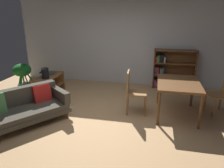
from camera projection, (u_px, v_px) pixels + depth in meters
The scene contains 11 objects.
ground_plane at pixel (102, 120), 4.66m from camera, with size 8.16×8.16×0.00m, color tan.
back_wall_panel at pixel (123, 42), 6.72m from camera, with size 6.80×0.10×2.70m, color silver.
fabric_couch at pixel (21, 107), 4.46m from camera, with size 1.73×1.92×0.75m.
media_console at pixel (50, 86), 5.98m from camera, with size 0.44×1.04×0.58m.
open_laptop at pixel (49, 73), 6.08m from camera, with size 0.46×0.37×0.06m.
desk_speaker at pixel (45, 73), 5.62m from camera, with size 0.19×0.19×0.27m.
potted_floor_plant at pixel (22, 74), 6.18m from camera, with size 0.52×0.52×0.85m.
dining_table at pixel (178, 86), 4.71m from camera, with size 0.92×1.22×0.79m.
dining_chair_near at pixel (133, 90), 4.88m from camera, with size 0.47×0.44×1.00m.
dining_chair_far at pixel (222, 93), 4.85m from camera, with size 0.51×0.50×0.88m.
bookshelf at pixel (171, 69), 6.52m from camera, with size 1.24×0.29×1.19m.
Camera 1 is at (1.07, -4.02, 2.27)m, focal length 34.03 mm.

